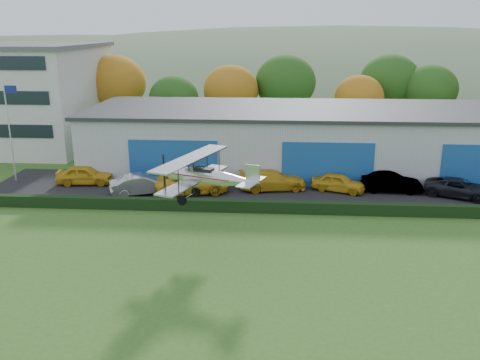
# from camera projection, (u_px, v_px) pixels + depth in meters

# --- Properties ---
(apron) EXTENTS (48.00, 9.00, 0.05)m
(apron) POSITION_uv_depth(u_px,v_px,m) (301.00, 191.00, 38.42)
(apron) COLOR black
(apron) RESTS_ON ground
(hedge) EXTENTS (46.00, 0.60, 0.80)m
(hedge) POSITION_uv_depth(u_px,v_px,m) (305.00, 208.00, 33.73)
(hedge) COLOR black
(hedge) RESTS_ON ground
(hangar) EXTENTS (40.60, 12.60, 5.30)m
(hangar) POSITION_uv_depth(u_px,v_px,m) (321.00, 138.00, 44.19)
(hangar) COLOR #B2B7BC
(hangar) RESTS_ON ground
(flagpole) EXTENTS (1.05, 0.10, 8.00)m
(flagpole) POSITION_uv_depth(u_px,v_px,m) (10.00, 123.00, 39.52)
(flagpole) COLOR silver
(flagpole) RESTS_ON ground
(tree_belt) EXTENTS (75.70, 13.22, 10.12)m
(tree_belt) POSITION_uv_depth(u_px,v_px,m) (275.00, 87.00, 55.68)
(tree_belt) COLOR #3D2614
(tree_belt) RESTS_ON ground
(distant_hills) EXTENTS (430.00, 196.00, 56.00)m
(distant_hills) POSITION_uv_depth(u_px,v_px,m) (258.00, 112.00, 156.31)
(distant_hills) COLOR #4C6642
(distant_hills) RESTS_ON ground
(car_0) EXTENTS (4.51, 2.10, 1.49)m
(car_0) POSITION_uv_depth(u_px,v_px,m) (85.00, 175.00, 39.81)
(car_0) COLOR gold
(car_0) RESTS_ON apron
(car_1) EXTENTS (4.84, 3.31, 1.51)m
(car_1) POSITION_uv_depth(u_px,v_px,m) (141.00, 184.00, 37.37)
(car_1) COLOR silver
(car_1) RESTS_ON apron
(car_2) EXTENTS (6.03, 3.86, 1.55)m
(car_2) POSITION_uv_depth(u_px,v_px,m) (192.00, 183.00, 37.72)
(car_2) COLOR gold
(car_2) RESTS_ON apron
(car_3) EXTENTS (5.41, 3.00, 1.48)m
(car_3) POSITION_uv_depth(u_px,v_px,m) (273.00, 180.00, 38.45)
(car_3) COLOR gold
(car_3) RESTS_ON apron
(car_4) EXTENTS (4.31, 2.89, 1.36)m
(car_4) POSITION_uv_depth(u_px,v_px,m) (339.00, 182.00, 38.08)
(car_4) COLOR gold
(car_4) RESTS_ON apron
(car_5) EXTENTS (4.54, 1.84, 1.46)m
(car_5) POSITION_uv_depth(u_px,v_px,m) (392.00, 183.00, 37.88)
(car_5) COLOR gray
(car_5) RESTS_ON apron
(car_6) EXTENTS (5.32, 4.02, 1.34)m
(car_6) POSITION_uv_depth(u_px,v_px,m) (459.00, 188.00, 36.79)
(car_6) COLOR black
(car_6) RESTS_ON apron
(biplane) EXTENTS (5.96, 6.71, 2.53)m
(biplane) POSITION_uv_depth(u_px,v_px,m) (205.00, 175.00, 27.51)
(biplane) COLOR silver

